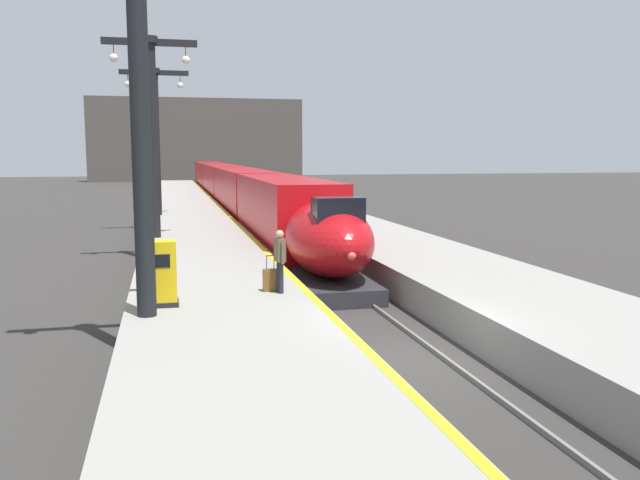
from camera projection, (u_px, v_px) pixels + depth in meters
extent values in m
plane|color=#33302D|center=(414.00, 363.00, 15.12)|extent=(260.00, 260.00, 0.00)
cube|color=gray|center=(191.00, 227.00, 38.06)|extent=(4.80, 110.00, 1.05)
cube|color=gray|center=(328.00, 224.00, 39.87)|extent=(4.80, 110.00, 1.05)
cube|color=yellow|center=(231.00, 217.00, 38.50)|extent=(0.20, 107.80, 0.01)
cube|color=slate|center=(244.00, 229.00, 41.51)|extent=(0.08, 110.00, 0.12)
cube|color=slate|center=(267.00, 228.00, 41.85)|extent=(0.08, 110.00, 0.12)
ellipsoid|color=#B20F14|center=(328.00, 238.00, 22.92)|extent=(2.78, 6.24, 2.56)
cube|color=#28282D|center=(330.00, 284.00, 22.82)|extent=(2.46, 5.30, 0.55)
cube|color=black|center=(338.00, 211.00, 21.43)|extent=(1.59, 1.00, 0.90)
sphere|color=#F24C4C|center=(351.00, 256.00, 20.00)|extent=(0.28, 0.28, 0.28)
cube|color=#B20F14|center=(283.00, 210.00, 31.46)|extent=(2.90, 14.00, 3.05)
cube|color=black|center=(253.00, 199.00, 31.07)|extent=(0.04, 11.90, 0.80)
cube|color=black|center=(313.00, 198.00, 31.71)|extent=(0.04, 11.90, 0.80)
cube|color=silver|center=(284.00, 237.00, 31.63)|extent=(2.92, 13.30, 0.24)
cube|color=black|center=(302.00, 262.00, 27.37)|extent=(2.03, 2.20, 0.56)
cube|color=black|center=(269.00, 236.00, 36.02)|extent=(2.03, 2.20, 0.56)
cube|color=#B20F14|center=(244.00, 191.00, 47.49)|extent=(2.90, 18.00, 3.05)
cube|color=black|center=(223.00, 183.00, 47.11)|extent=(0.04, 15.84, 0.80)
cube|color=black|center=(263.00, 183.00, 47.74)|extent=(0.04, 15.84, 0.80)
cube|color=black|center=(255.00, 225.00, 41.82)|extent=(2.03, 2.20, 0.56)
cube|color=black|center=(235.00, 209.00, 53.64)|extent=(2.03, 2.20, 0.56)
cube|color=#B20F14|center=(222.00, 180.00, 65.46)|extent=(2.90, 18.00, 3.05)
cube|color=black|center=(207.00, 175.00, 65.07)|extent=(0.04, 15.84, 0.80)
cube|color=black|center=(236.00, 175.00, 65.71)|extent=(0.04, 15.84, 0.80)
cube|color=black|center=(228.00, 203.00, 59.78)|extent=(2.03, 2.20, 0.56)
cube|color=black|center=(218.00, 195.00, 71.61)|extent=(2.03, 2.20, 0.56)
cube|color=#B20F14|center=(210.00, 175.00, 83.43)|extent=(2.90, 18.00, 3.05)
cube|color=black|center=(198.00, 170.00, 83.04)|extent=(0.04, 15.84, 0.80)
cube|color=black|center=(221.00, 170.00, 83.67)|extent=(0.04, 15.84, 0.80)
cube|color=black|center=(214.00, 192.00, 77.75)|extent=(2.03, 2.20, 0.56)
cube|color=black|center=(207.00, 187.00, 89.57)|extent=(2.03, 2.20, 0.56)
cylinder|color=black|center=(140.00, 97.00, 14.60)|extent=(0.44, 0.44, 9.85)
cylinder|color=black|center=(153.00, 139.00, 28.88)|extent=(0.44, 0.44, 8.66)
cylinder|color=black|center=(150.00, 40.00, 28.33)|extent=(0.68, 0.68, 0.30)
cube|color=black|center=(150.00, 42.00, 28.34)|extent=(4.00, 0.24, 0.28)
cylinder|color=black|center=(113.00, 49.00, 28.06)|extent=(0.03, 0.03, 0.60)
sphere|color=#EFEACC|center=(114.00, 58.00, 28.10)|extent=(0.36, 0.36, 0.36)
cylinder|color=black|center=(186.00, 52.00, 28.73)|extent=(0.03, 0.03, 0.60)
sphere|color=#EFEACC|center=(186.00, 60.00, 28.77)|extent=(0.36, 0.36, 0.36)
cylinder|color=black|center=(156.00, 143.00, 39.59)|extent=(0.44, 0.44, 8.67)
cylinder|color=black|center=(154.00, 71.00, 39.04)|extent=(0.68, 0.68, 0.30)
cube|color=black|center=(154.00, 73.00, 39.06)|extent=(4.00, 0.24, 0.28)
cylinder|color=black|center=(128.00, 78.00, 38.77)|extent=(0.03, 0.03, 0.60)
sphere|color=#EFEACC|center=(128.00, 84.00, 38.81)|extent=(0.36, 0.36, 0.36)
cylinder|color=black|center=(180.00, 79.00, 39.44)|extent=(0.03, 0.03, 0.60)
sphere|color=#EFEACC|center=(180.00, 85.00, 39.48)|extent=(0.36, 0.36, 0.36)
cylinder|color=#23232D|center=(281.00, 278.00, 17.60)|extent=(0.13, 0.13, 0.85)
cylinder|color=#23232D|center=(279.00, 277.00, 17.76)|extent=(0.13, 0.13, 0.85)
cube|color=brown|center=(280.00, 250.00, 17.59)|extent=(0.28, 0.41, 0.62)
cylinder|color=brown|center=(283.00, 253.00, 17.37)|extent=(0.09, 0.09, 0.58)
cylinder|color=brown|center=(277.00, 251.00, 17.81)|extent=(0.09, 0.09, 0.58)
sphere|color=tan|center=(280.00, 234.00, 17.53)|extent=(0.22, 0.22, 0.22)
cube|color=brown|center=(270.00, 280.00, 17.92)|extent=(0.40, 0.22, 0.60)
cylinder|color=#262628|center=(267.00, 263.00, 17.84)|extent=(0.02, 0.02, 0.36)
cylinder|color=#262628|center=(274.00, 263.00, 17.88)|extent=(0.02, 0.02, 0.36)
cube|color=#262628|center=(270.00, 256.00, 17.83)|extent=(0.22, 0.03, 0.02)
cube|color=yellow|center=(162.00, 273.00, 16.15)|extent=(0.70, 0.56, 1.60)
cube|color=black|center=(161.00, 261.00, 15.83)|extent=(0.40, 0.02, 0.32)
cube|color=black|center=(163.00, 303.00, 16.24)|extent=(0.76, 0.62, 0.12)
cube|color=#4C4742|center=(197.00, 140.00, 112.74)|extent=(36.00, 2.00, 14.00)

